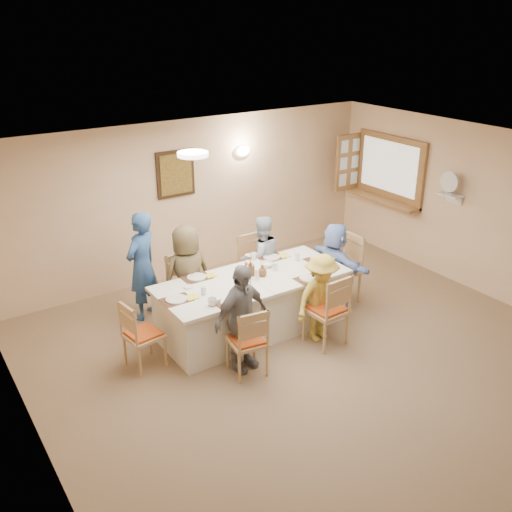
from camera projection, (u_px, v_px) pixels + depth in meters
ground at (334, 371)px, 6.83m from camera, size 7.00×7.00×0.00m
room_walls at (342, 255)px, 6.24m from camera, size 7.00×7.00×7.00m
wall_picture at (176, 174)px, 8.67m from camera, size 0.62×0.05×0.72m
wall_sconce at (243, 151)px, 9.18m from camera, size 0.26×0.09×0.18m
ceiling_light at (193, 154)px, 6.50m from camera, size 0.36×0.36×0.05m
serving_hatch at (390, 169)px, 9.72m from camera, size 0.06×1.50×1.15m
hatch_sill at (382, 200)px, 9.86m from camera, size 0.30×1.50×0.05m
shutter_door at (348, 162)px, 10.16m from camera, size 0.55×0.04×1.00m
fan_shelf at (451, 195)px, 8.68m from camera, size 0.22×0.36×0.03m
desk_fan at (451, 186)px, 8.61m from camera, size 0.30×0.30×0.28m
dining_table at (252, 304)px, 7.59m from camera, size 2.55×1.08×0.76m
chair_back_left at (184, 288)px, 7.87m from camera, size 0.48×0.48×0.90m
chair_back_right at (257, 267)px, 8.47m from camera, size 0.46×0.46×0.95m
chair_front_left at (247, 340)px, 6.65m from camera, size 0.49×0.49×0.89m
chair_front_right at (326, 309)px, 7.24m from camera, size 0.50×0.50×0.99m
chair_left_end at (144, 333)px, 6.78m from camera, size 0.48×0.48×0.89m
chair_right_end at (341, 269)px, 8.33m from camera, size 0.51×0.51×1.01m
diner_back_left at (188, 275)px, 7.68m from camera, size 0.69×0.46×1.40m
diner_back_right at (261, 259)px, 8.31m from camera, size 0.75×0.64×1.30m
diner_front_left at (241, 318)px, 6.65m from camera, size 0.92×0.64×1.35m
diner_front_right at (321, 298)px, 7.29m from camera, size 0.84×0.56×1.19m
diner_right_end at (335, 264)px, 8.22m from camera, size 1.16×0.39×1.24m
caregiver at (142, 266)px, 7.78m from camera, size 0.88×0.85×1.54m
placemat_fl at (230, 303)px, 6.81m from camera, size 0.35×0.26×0.01m
plate_fl at (230, 302)px, 6.81m from camera, size 0.22×0.22×0.01m
napkin_fl at (245, 300)px, 6.86m from camera, size 0.14×0.14×0.01m
placemat_fr at (308, 279)px, 7.42m from camera, size 0.34×0.26×0.01m
plate_fr at (308, 278)px, 7.42m from camera, size 0.24×0.24×0.01m
napkin_fr at (322, 276)px, 7.47m from camera, size 0.15×0.15×0.01m
placemat_bl at (197, 278)px, 7.46m from camera, size 0.37×0.27×0.01m
plate_bl at (196, 277)px, 7.45m from camera, size 0.25×0.25×0.02m
napkin_bl at (210, 275)px, 7.51m from camera, size 0.13×0.13×0.01m
placemat_br at (272, 258)px, 8.07m from camera, size 0.36×0.26×0.01m
plate_br at (272, 257)px, 8.06m from camera, size 0.24×0.24×0.01m
napkin_br at (284, 256)px, 8.12m from camera, size 0.14×0.14×0.01m
placemat_le at (176, 300)px, 6.88m from camera, size 0.36×0.27×0.01m
plate_le at (176, 299)px, 6.88m from camera, size 0.26×0.26×0.02m
napkin_le at (191, 297)px, 6.93m from camera, size 0.15×0.15×0.01m
placemat_re at (319, 259)px, 8.01m from camera, size 0.37×0.28×0.01m
plate_re at (319, 259)px, 8.01m from camera, size 0.25×0.25×0.02m
napkin_re at (331, 257)px, 8.06m from camera, size 0.14×0.14×0.01m
teacup_a at (212, 302)px, 6.74m from camera, size 0.14×0.14×0.09m
teacup_b at (254, 256)px, 8.01m from camera, size 0.17×0.17×0.09m
bowl_a at (245, 290)px, 7.08m from camera, size 0.36×0.36×0.05m
bowl_b at (267, 264)px, 7.78m from camera, size 0.32×0.32×0.06m
condiment_ketchup at (246, 271)px, 7.38m from camera, size 0.10×0.10×0.24m
condiment_brown at (250, 268)px, 7.49m from camera, size 0.17×0.17×0.22m
condiment_malt at (262, 270)px, 7.49m from camera, size 0.17×0.17×0.16m
drinking_glass at (241, 276)px, 7.38m from camera, size 0.06×0.06×0.09m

